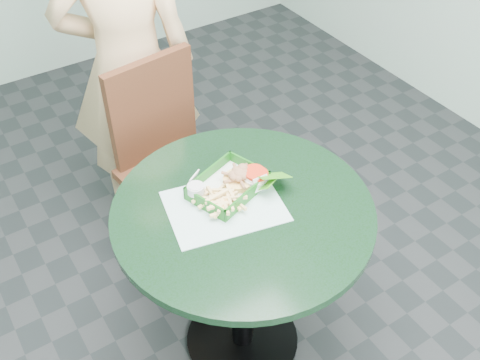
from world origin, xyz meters
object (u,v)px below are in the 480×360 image
dining_chair (167,152)px  diner_person (127,57)px  cafe_table (243,247)px  crab_sandwich (241,183)px  sauce_ramekin (194,186)px  food_basket (228,192)px

dining_chair → diner_person: diner_person is taller
diner_person → cafe_table: bearing=110.7°
cafe_table → crab_sandwich: size_ratio=8.04×
crab_sandwich → sauce_ramekin: (-0.14, 0.07, 0.00)m
dining_chair → food_basket: size_ratio=3.89×
diner_person → food_basket: 0.86m
cafe_table → dining_chair: dining_chair is taller
crab_sandwich → sauce_ramekin: size_ratio=1.89×
cafe_table → food_basket: bearing=89.7°
dining_chair → food_basket: bearing=-101.7°
sauce_ramekin → food_basket: bearing=-30.0°
sauce_ramekin → diner_person: bearing=80.8°
dining_chair → sauce_ramekin: dining_chair is taller
cafe_table → sauce_ramekin: size_ratio=15.21×
food_basket → sauce_ramekin: sauce_ramekin is taller
dining_chair → cafe_table: bearing=-101.1°
food_basket → sauce_ramekin: size_ratio=4.26×
cafe_table → diner_person: (0.03, 0.95, 0.27)m
diner_person → crab_sandwich: size_ratio=16.01×
diner_person → food_basket: diner_person is taller
diner_person → sauce_ramekin: size_ratio=30.28×
crab_sandwich → cafe_table: bearing=-118.1°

